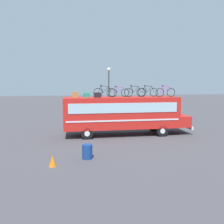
{
  "coord_description": "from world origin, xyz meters",
  "views": [
    {
      "loc": [
        -4.05,
        -19.72,
        4.43
      ],
      "look_at": [
        -0.76,
        0.0,
        1.95
      ],
      "focal_mm": 39.37,
      "sensor_mm": 36.0,
      "label": 1
    }
  ],
  "objects_px": {
    "rooftop_bicycle_5": "(165,92)",
    "trash_bin": "(87,152)",
    "traffic_cone": "(53,161)",
    "luggage_bag_1": "(75,95)",
    "bus": "(123,113)",
    "rooftop_bicycle_2": "(119,92)",
    "rooftop_bicycle_3": "(135,92)",
    "luggage_bag_2": "(87,95)",
    "rooftop_bicycle_4": "(148,92)",
    "street_lamp": "(109,87)",
    "rooftop_bicycle_1": "(104,92)",
    "luggage_bag_3": "(97,95)"
  },
  "relations": [
    {
      "from": "rooftop_bicycle_3",
      "to": "street_lamp",
      "type": "bearing_deg",
      "value": 100.26
    },
    {
      "from": "luggage_bag_3",
      "to": "luggage_bag_1",
      "type": "bearing_deg",
      "value": 169.67
    },
    {
      "from": "rooftop_bicycle_2",
      "to": "rooftop_bicycle_5",
      "type": "relative_size",
      "value": 1.0
    },
    {
      "from": "bus",
      "to": "luggage_bag_2",
      "type": "xyz_separation_m",
      "value": [
        -2.99,
        0.33,
        1.48
      ]
    },
    {
      "from": "rooftop_bicycle_1",
      "to": "rooftop_bicycle_2",
      "type": "xyz_separation_m",
      "value": [
        1.23,
        0.14,
        -0.03
      ]
    },
    {
      "from": "luggage_bag_3",
      "to": "rooftop_bicycle_2",
      "type": "relative_size",
      "value": 0.33
    },
    {
      "from": "luggage_bag_2",
      "to": "rooftop_bicycle_2",
      "type": "distance_m",
      "value": 2.67
    },
    {
      "from": "rooftop_bicycle_5",
      "to": "rooftop_bicycle_2",
      "type": "bearing_deg",
      "value": 171.94
    },
    {
      "from": "rooftop_bicycle_5",
      "to": "trash_bin",
      "type": "xyz_separation_m",
      "value": [
        -6.9,
        -5.66,
        -3.14
      ]
    },
    {
      "from": "luggage_bag_2",
      "to": "rooftop_bicycle_4",
      "type": "height_order",
      "value": "rooftop_bicycle_4"
    },
    {
      "from": "trash_bin",
      "to": "traffic_cone",
      "type": "xyz_separation_m",
      "value": [
        -1.88,
        -0.99,
        -0.14
      ]
    },
    {
      "from": "luggage_bag_2",
      "to": "trash_bin",
      "type": "height_order",
      "value": "luggage_bag_2"
    },
    {
      "from": "luggage_bag_3",
      "to": "trash_bin",
      "type": "xyz_separation_m",
      "value": [
        -1.22,
        -5.68,
        -2.94
      ]
    },
    {
      "from": "bus",
      "to": "rooftop_bicycle_3",
      "type": "bearing_deg",
      "value": 12.64
    },
    {
      "from": "bus",
      "to": "street_lamp",
      "type": "bearing_deg",
      "value": 91.54
    },
    {
      "from": "rooftop_bicycle_3",
      "to": "rooftop_bicycle_4",
      "type": "distance_m",
      "value": 1.21
    },
    {
      "from": "street_lamp",
      "to": "rooftop_bicycle_3",
      "type": "bearing_deg",
      "value": -79.74
    },
    {
      "from": "rooftop_bicycle_5",
      "to": "street_lamp",
      "type": "xyz_separation_m",
      "value": [
        -3.69,
        7.02,
        0.32
      ]
    },
    {
      "from": "rooftop_bicycle_3",
      "to": "street_lamp",
      "type": "relative_size",
      "value": 0.3
    },
    {
      "from": "bus",
      "to": "rooftop_bicycle_3",
      "type": "xyz_separation_m",
      "value": [
        1.0,
        0.22,
        1.71
      ]
    },
    {
      "from": "trash_bin",
      "to": "street_lamp",
      "type": "distance_m",
      "value": 13.53
    },
    {
      "from": "luggage_bag_2",
      "to": "traffic_cone",
      "type": "relative_size",
      "value": 0.9
    },
    {
      "from": "rooftop_bicycle_2",
      "to": "traffic_cone",
      "type": "height_order",
      "value": "rooftop_bicycle_2"
    },
    {
      "from": "rooftop_bicycle_1",
      "to": "luggage_bag_1",
      "type": "bearing_deg",
      "value": -178.51
    },
    {
      "from": "luggage_bag_1",
      "to": "street_lamp",
      "type": "xyz_separation_m",
      "value": [
        3.74,
        6.68,
        0.49
      ]
    },
    {
      "from": "luggage_bag_1",
      "to": "rooftop_bicycle_5",
      "type": "height_order",
      "value": "rooftop_bicycle_5"
    },
    {
      "from": "rooftop_bicycle_2",
      "to": "rooftop_bicycle_4",
      "type": "height_order",
      "value": "rooftop_bicycle_4"
    },
    {
      "from": "luggage_bag_1",
      "to": "rooftop_bicycle_1",
      "type": "height_order",
      "value": "rooftop_bicycle_1"
    },
    {
      "from": "rooftop_bicycle_1",
      "to": "rooftop_bicycle_3",
      "type": "xyz_separation_m",
      "value": [
        2.56,
        0.09,
        -0.01
      ]
    },
    {
      "from": "rooftop_bicycle_2",
      "to": "traffic_cone",
      "type": "xyz_separation_m",
      "value": [
        -4.95,
        -7.2,
        -3.26
      ]
    },
    {
      "from": "trash_bin",
      "to": "street_lamp",
      "type": "relative_size",
      "value": 0.14
    },
    {
      "from": "luggage_bag_1",
      "to": "traffic_cone",
      "type": "relative_size",
      "value": 0.9
    },
    {
      "from": "traffic_cone",
      "to": "bus",
      "type": "bearing_deg",
      "value": 52.68
    },
    {
      "from": "rooftop_bicycle_2",
      "to": "rooftop_bicycle_4",
      "type": "xyz_separation_m",
      "value": [
        2.52,
        0.09,
        0.02
      ]
    },
    {
      "from": "luggage_bag_3",
      "to": "trash_bin",
      "type": "height_order",
      "value": "luggage_bag_3"
    },
    {
      "from": "traffic_cone",
      "to": "street_lamp",
      "type": "height_order",
      "value": "street_lamp"
    },
    {
      "from": "bus",
      "to": "rooftop_bicycle_2",
      "type": "bearing_deg",
      "value": 139.74
    },
    {
      "from": "rooftop_bicycle_3",
      "to": "rooftop_bicycle_4",
      "type": "xyz_separation_m",
      "value": [
        1.2,
        0.14,
        0.0
      ]
    },
    {
      "from": "rooftop_bicycle_3",
      "to": "rooftop_bicycle_5",
      "type": "distance_m",
      "value": 2.56
    },
    {
      "from": "trash_bin",
      "to": "street_lamp",
      "type": "bearing_deg",
      "value": 75.79
    },
    {
      "from": "luggage_bag_2",
      "to": "rooftop_bicycle_5",
      "type": "xyz_separation_m",
      "value": [
        6.49,
        -0.6,
        0.23
      ]
    },
    {
      "from": "rooftop_bicycle_5",
      "to": "trash_bin",
      "type": "height_order",
      "value": "rooftop_bicycle_5"
    },
    {
      "from": "luggage_bag_1",
      "to": "rooftop_bicycle_4",
      "type": "relative_size",
      "value": 0.29
    },
    {
      "from": "bus",
      "to": "luggage_bag_1",
      "type": "bearing_deg",
      "value": 178.91
    },
    {
      "from": "rooftop_bicycle_4",
      "to": "traffic_cone",
      "type": "xyz_separation_m",
      "value": [
        -7.47,
        -7.28,
        -3.28
      ]
    },
    {
      "from": "rooftop_bicycle_2",
      "to": "rooftop_bicycle_3",
      "type": "relative_size",
      "value": 0.95
    },
    {
      "from": "rooftop_bicycle_5",
      "to": "traffic_cone",
      "type": "xyz_separation_m",
      "value": [
        -8.78,
        -6.65,
        -3.28
      ]
    },
    {
      "from": "bus",
      "to": "street_lamp",
      "type": "height_order",
      "value": "street_lamp"
    },
    {
      "from": "bus",
      "to": "traffic_cone",
      "type": "distance_m",
      "value": 8.84
    },
    {
      "from": "rooftop_bicycle_4",
      "to": "luggage_bag_3",
      "type": "bearing_deg",
      "value": -172.07
    }
  ]
}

